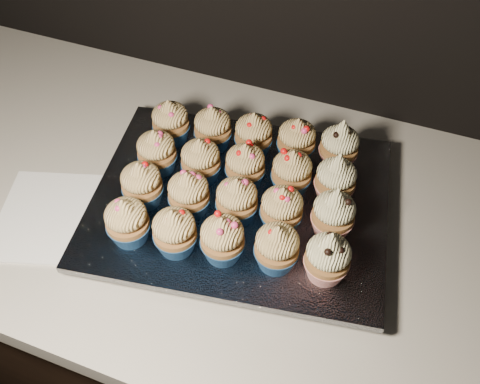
{
  "coord_description": "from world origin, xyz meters",
  "views": [
    {
      "loc": [
        0.38,
        1.19,
        1.57
      ],
      "look_at": [
        0.19,
        1.69,
        0.95
      ],
      "focal_mm": 40.0,
      "sensor_mm": 36.0,
      "label": 1
    }
  ],
  "objects": [
    {
      "name": "cupcake_17",
      "position": [
        0.18,
        1.8,
        0.97
      ],
      "size": [
        0.06,
        0.06,
        0.08
      ],
      "color": "navy",
      "rests_on": "foil_lining"
    },
    {
      "name": "cupcake_18",
      "position": [
        0.25,
        1.81,
        0.97
      ],
      "size": [
        0.06,
        0.06,
        0.08
      ],
      "color": "navy",
      "rests_on": "foil_lining"
    },
    {
      "name": "cupcake_5",
      "position": [
        0.06,
        1.63,
        0.97
      ],
      "size": [
        0.06,
        0.06,
        0.08
      ],
      "color": "navy",
      "rests_on": "foil_lining"
    },
    {
      "name": "cupcake_9",
      "position": [
        0.34,
        1.68,
        0.97
      ],
      "size": [
        0.06,
        0.06,
        0.1
      ],
      "color": "#B21F18",
      "rests_on": "foil_lining"
    },
    {
      "name": "cupcake_7",
      "position": [
        0.2,
        1.66,
        0.97
      ],
      "size": [
        0.06,
        0.06,
        0.08
      ],
      "color": "navy",
      "rests_on": "foil_lining"
    },
    {
      "name": "cupcake_8",
      "position": [
        0.27,
        1.66,
        0.97
      ],
      "size": [
        0.06,
        0.06,
        0.08
      ],
      "color": "navy",
      "rests_on": "foil_lining"
    },
    {
      "name": "cupcake_11",
      "position": [
        0.12,
        1.71,
        0.97
      ],
      "size": [
        0.06,
        0.06,
        0.08
      ],
      "color": "navy",
      "rests_on": "foil_lining"
    },
    {
      "name": "cupcake_12",
      "position": [
        0.19,
        1.73,
        0.97
      ],
      "size": [
        0.06,
        0.06,
        0.08
      ],
      "color": "navy",
      "rests_on": "foil_lining"
    },
    {
      "name": "napkin",
      "position": [
        -0.08,
        1.58,
        0.9
      ],
      "size": [
        0.23,
        0.23,
        0.0
      ],
      "primitive_type": "cube",
      "rotation": [
        0.0,
        0.0,
        0.3
      ],
      "color": "white",
      "rests_on": "worktop"
    },
    {
      "name": "cupcake_2",
      "position": [
        0.21,
        1.58,
        0.97
      ],
      "size": [
        0.06,
        0.06,
        0.08
      ],
      "color": "navy",
      "rests_on": "foil_lining"
    },
    {
      "name": "cupcake_19",
      "position": [
        0.31,
        1.82,
        0.97
      ],
      "size": [
        0.06,
        0.06,
        0.1
      ],
      "color": "#B21F18",
      "rests_on": "foil_lining"
    },
    {
      "name": "cabinet",
      "position": [
        0.0,
        1.7,
        0.43
      ],
      "size": [
        2.4,
        0.6,
        0.86
      ],
      "primitive_type": "cube",
      "color": "black",
      "rests_on": "ground"
    },
    {
      "name": "foil_lining",
      "position": [
        0.19,
        1.69,
        0.93
      ],
      "size": [
        0.5,
        0.42,
        0.01
      ],
      "primitive_type": "cube",
      "rotation": [
        0.0,
        0.0,
        0.16
      ],
      "color": "silver",
      "rests_on": "baking_tray"
    },
    {
      "name": "cupcake_4",
      "position": [
        0.35,
        1.61,
        0.97
      ],
      "size": [
        0.06,
        0.06,
        0.1
      ],
      "color": "#B21F18",
      "rests_on": "foil_lining"
    },
    {
      "name": "cupcake_1",
      "position": [
        0.14,
        1.57,
        0.97
      ],
      "size": [
        0.06,
        0.06,
        0.08
      ],
      "color": "navy",
      "rests_on": "foil_lining"
    },
    {
      "name": "cupcake_3",
      "position": [
        0.28,
        1.6,
        0.97
      ],
      "size": [
        0.06,
        0.06,
        0.08
      ],
      "color": "navy",
      "rests_on": "foil_lining"
    },
    {
      "name": "cupcake_16",
      "position": [
        0.11,
        1.79,
        0.97
      ],
      "size": [
        0.06,
        0.06,
        0.08
      ],
      "color": "navy",
      "rests_on": "foil_lining"
    },
    {
      "name": "baking_tray",
      "position": [
        0.19,
        1.69,
        0.91
      ],
      "size": [
        0.46,
        0.38,
        0.02
      ],
      "primitive_type": "cube",
      "rotation": [
        0.0,
        0.0,
        0.16
      ],
      "color": "black",
      "rests_on": "worktop"
    },
    {
      "name": "cupcake_0",
      "position": [
        0.07,
        1.56,
        0.97
      ],
      "size": [
        0.06,
        0.06,
        0.08
      ],
      "color": "navy",
      "rests_on": "foil_lining"
    },
    {
      "name": "cupcake_13",
      "position": [
        0.26,
        1.74,
        0.97
      ],
      "size": [
        0.06,
        0.06,
        0.08
      ],
      "color": "navy",
      "rests_on": "foil_lining"
    },
    {
      "name": "cupcake_10",
      "position": [
        0.05,
        1.7,
        0.97
      ],
      "size": [
        0.06,
        0.06,
        0.08
      ],
      "color": "navy",
      "rests_on": "foil_lining"
    },
    {
      "name": "cupcake_15",
      "position": [
        0.04,
        1.77,
        0.97
      ],
      "size": [
        0.06,
        0.06,
        0.08
      ],
      "color": "navy",
      "rests_on": "foil_lining"
    },
    {
      "name": "worktop",
      "position": [
        0.0,
        1.7,
        0.88
      ],
      "size": [
        2.44,
        0.64,
        0.04
      ],
      "primitive_type": "cube",
      "color": "silver",
      "rests_on": "cabinet"
    },
    {
      "name": "cupcake_14",
      "position": [
        0.33,
        1.75,
        0.97
      ],
      "size": [
        0.06,
        0.06,
        0.1
      ],
      "color": "#B21F18",
      "rests_on": "foil_lining"
    },
    {
      "name": "cupcake_6",
      "position": [
        0.13,
        1.64,
        0.97
      ],
      "size": [
        0.06,
        0.06,
        0.08
      ],
      "color": "navy",
      "rests_on": "foil_lining"
    }
  ]
}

